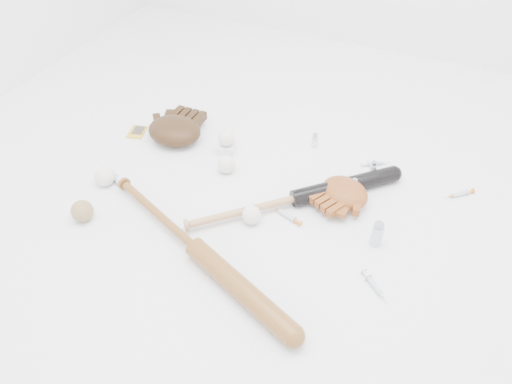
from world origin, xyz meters
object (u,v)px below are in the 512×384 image
at_px(bat_dark, 295,198).
at_px(bat_wood, 196,248).
at_px(glove_dark, 174,130).
at_px(pedestal, 227,148).

height_order(bat_dark, bat_wood, bat_wood).
xyz_separation_m(bat_wood, glove_dark, (-0.42, 0.55, 0.02)).
height_order(bat_wood, glove_dark, glove_dark).
bearing_deg(pedestal, glove_dark, -176.50).
relative_size(bat_dark, glove_dark, 3.18).
xyz_separation_m(bat_wood, pedestal, (-0.17, 0.57, -0.02)).
bearing_deg(pedestal, bat_dark, -26.30).
xyz_separation_m(bat_dark, pedestal, (-0.39, 0.19, -0.01)).
distance_m(bat_dark, glove_dark, 0.66).
relative_size(bat_wood, glove_dark, 3.44).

